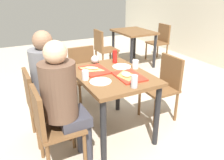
% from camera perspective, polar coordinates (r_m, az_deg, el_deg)
% --- Properties ---
extents(ground_plane, '(10.00, 10.00, 0.02)m').
position_cam_1_polar(ground_plane, '(2.87, 0.00, -12.83)').
color(ground_plane, '#B7A893').
extents(main_table, '(0.98, 0.75, 0.76)m').
position_cam_1_polar(main_table, '(2.54, 0.00, -0.87)').
color(main_table, brown).
rests_on(main_table, ground_plane).
extents(chair_near_left, '(0.40, 0.40, 0.83)m').
position_cam_1_polar(chair_near_left, '(2.61, -17.66, -5.08)').
color(chair_near_left, brown).
rests_on(chair_near_left, ground_plane).
extents(chair_near_right, '(0.40, 0.40, 0.83)m').
position_cam_1_polar(chair_near_right, '(2.19, -15.12, -10.53)').
color(chair_near_right, brown).
rests_on(chair_near_right, ground_plane).
extents(chair_far_side, '(0.40, 0.40, 0.83)m').
position_cam_1_polar(chair_far_side, '(3.01, 12.98, -0.82)').
color(chair_far_side, brown).
rests_on(chair_far_side, ground_plane).
extents(chair_left_end, '(0.40, 0.40, 0.83)m').
position_cam_1_polar(chair_left_end, '(3.35, -6.98, 2.06)').
color(chair_left_end, brown).
rests_on(chair_left_end, ground_plane).
extents(person_in_red, '(0.32, 0.42, 1.24)m').
position_cam_1_polar(person_in_red, '(2.53, -15.22, 0.47)').
color(person_in_red, '#383842').
rests_on(person_in_red, ground_plane).
extents(person_in_brown_jacket, '(0.32, 0.42, 1.24)m').
position_cam_1_polar(person_in_brown_jacket, '(2.09, -12.08, -4.04)').
color(person_in_brown_jacket, '#383842').
rests_on(person_in_brown_jacket, ground_plane).
extents(tray_red_near, '(0.37, 0.27, 0.02)m').
position_cam_1_polar(tray_red_near, '(2.59, -4.36, 2.49)').
color(tray_red_near, red).
rests_on(tray_red_near, main_table).
extents(tray_red_far, '(0.37, 0.28, 0.02)m').
position_cam_1_polar(tray_red_far, '(2.41, 4.28, 0.91)').
color(tray_red_far, red).
rests_on(tray_red_far, main_table).
extents(paper_plate_center, '(0.22, 0.22, 0.01)m').
position_cam_1_polar(paper_plate_center, '(2.71, 2.44, 3.40)').
color(paper_plate_center, white).
rests_on(paper_plate_center, main_table).
extents(paper_plate_near_edge, '(0.22, 0.22, 0.01)m').
position_cam_1_polar(paper_plate_near_edge, '(2.29, -2.89, -0.36)').
color(paper_plate_near_edge, white).
rests_on(paper_plate_near_edge, main_table).
extents(pizza_slice_a, '(0.25, 0.25, 0.02)m').
position_cam_1_polar(pizza_slice_a, '(2.60, -5.13, 2.91)').
color(pizza_slice_a, '#DBAD60').
rests_on(pizza_slice_a, tray_red_near).
extents(pizza_slice_b, '(0.27, 0.22, 0.02)m').
position_cam_1_polar(pizza_slice_b, '(2.41, 3.55, 1.36)').
color(pizza_slice_b, '#C68C47').
rests_on(pizza_slice_b, tray_red_far).
extents(plastic_cup_a, '(0.07, 0.07, 0.10)m').
position_cam_1_polar(plastic_cup_a, '(2.66, 5.91, 3.92)').
color(plastic_cup_a, white).
rests_on(plastic_cup_a, main_table).
extents(plastic_cup_b, '(0.07, 0.07, 0.10)m').
position_cam_1_polar(plastic_cup_b, '(2.34, -6.70, 1.23)').
color(plastic_cup_b, white).
rests_on(plastic_cup_b, main_table).
extents(soda_can, '(0.07, 0.07, 0.12)m').
position_cam_1_polar(soda_can, '(2.15, 5.61, -0.36)').
color(soda_can, '#B7BCC6').
rests_on(soda_can, main_table).
extents(condiment_bottle, '(0.06, 0.06, 0.16)m').
position_cam_1_polar(condiment_bottle, '(2.83, 0.73, 5.87)').
color(condiment_bottle, red).
rests_on(condiment_bottle, main_table).
extents(foil_bundle, '(0.10, 0.10, 0.10)m').
position_cam_1_polar(foil_bundle, '(2.83, -4.28, 5.17)').
color(foil_bundle, silver).
rests_on(foil_bundle, main_table).
extents(background_table, '(0.90, 0.70, 0.76)m').
position_cam_1_polar(background_table, '(5.01, 5.43, 10.73)').
color(background_table, brown).
rests_on(background_table, ground_plane).
extents(background_chair_near, '(0.40, 0.40, 0.83)m').
position_cam_1_polar(background_chair_near, '(4.69, -2.28, 8.24)').
color(background_chair_near, brown).
rests_on(background_chair_near, ground_plane).
extents(background_chair_far, '(0.40, 0.40, 0.83)m').
position_cam_1_polar(background_chair_far, '(5.46, 11.97, 9.85)').
color(background_chair_far, brown).
rests_on(background_chair_far, ground_plane).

